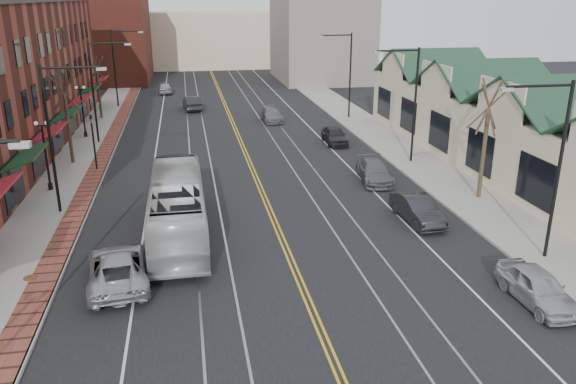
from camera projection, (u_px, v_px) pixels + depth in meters
name	position (u px, v px, depth m)	size (l,w,h in m)	color
ground	(336.00, 367.00, 18.26)	(160.00, 160.00, 0.00)	black
sidewalk_left	(65.00, 190.00, 34.75)	(4.00, 120.00, 0.15)	gray
sidewalk_right	(429.00, 169.00, 38.84)	(4.00, 120.00, 0.15)	gray
building_right	(512.00, 134.00, 39.13)	(8.00, 36.00, 4.60)	beige
backdrop_left	(96.00, 30.00, 78.20)	(14.00, 18.00, 14.00)	maroon
backdrop_mid	(207.00, 39.00, 95.68)	(22.00, 14.00, 9.00)	beige
backdrop_right	(320.00, 40.00, 79.34)	(12.00, 16.00, 11.00)	slate
streetlight_l_1	(57.00, 124.00, 29.57)	(3.33, 0.25, 8.00)	black
streetlight_l_2	(98.00, 81.00, 44.42)	(3.33, 0.25, 8.00)	black
streetlight_l_3	(118.00, 60.00, 59.28)	(3.33, 0.25, 8.00)	black
streetlight_r_0	(552.00, 154.00, 24.05)	(3.33, 0.25, 8.00)	black
streetlight_r_1	(410.00, 94.00, 38.90)	(3.33, 0.25, 8.00)	black
streetlight_r_2	(346.00, 67.00, 53.76)	(3.33, 0.25, 8.00)	black
lamppost_l_2	(46.00, 157.00, 33.91)	(0.84, 0.28, 4.27)	black
lamppost_l_3	(83.00, 113.00, 46.91)	(0.84, 0.28, 4.27)	black
tree_left_near	(67.00, 116.00, 39.10)	(1.78, 1.37, 6.48)	#382B21
tree_left_far	(98.00, 85.00, 54.04)	(1.66, 1.28, 6.02)	#382B21
tree_right_mid	(485.00, 138.00, 32.14)	(1.90, 1.46, 6.93)	#382B21
manhole_far	(31.00, 278.00, 23.72)	(0.60, 0.60, 0.02)	#592D19
traffic_signal	(93.00, 138.00, 37.95)	(0.18, 0.15, 3.80)	black
transit_bus	(178.00, 207.00, 27.78)	(2.56, 10.92, 3.04)	silver
parked_suv	(118.00, 268.00, 23.35)	(2.38, 5.16, 1.44)	#A7A8AE
parked_car_a	(537.00, 287.00, 21.87)	(1.63, 4.05, 1.38)	#ADAFB4
parked_car_b	(417.00, 209.00, 29.83)	(1.48, 4.23, 1.40)	#222328
parked_car_c	(374.00, 171.00, 36.38)	(1.87, 4.60, 1.33)	#5A5A60
parked_car_d	(335.00, 135.00, 45.70)	(1.64, 4.07, 1.39)	black
distant_car_left	(192.00, 103.00, 59.27)	(1.54, 4.42, 1.46)	black
distant_car_right	(271.00, 115.00, 53.98)	(1.79, 4.39, 1.27)	slate
distant_car_far	(165.00, 88.00, 69.34)	(1.64, 4.08, 1.39)	#9C9EA3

